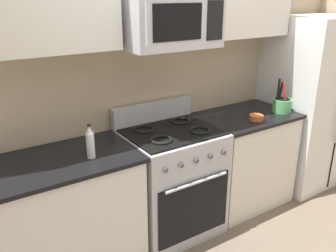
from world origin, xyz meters
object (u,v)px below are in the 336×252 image
(refrigerator, at_px, (309,103))
(bottle_vinegar, at_px, (90,142))
(microwave, at_px, (170,20))
(prep_bowl, at_px, (256,117))
(utensil_crock, at_px, (282,104))
(range_oven, at_px, (171,180))

(refrigerator, xyz_separation_m, bottle_vinegar, (-2.46, -0.07, 0.14))
(microwave, bearing_deg, prep_bowl, -13.34)
(bottle_vinegar, bearing_deg, utensil_crock, -0.94)
(range_oven, distance_m, bottle_vinegar, 0.91)
(range_oven, xyz_separation_m, prep_bowl, (0.79, -0.16, 0.46))
(microwave, xyz_separation_m, utensil_crock, (1.17, -0.15, -0.80))
(bottle_vinegar, bearing_deg, refrigerator, 1.73)
(microwave, relative_size, bottle_vinegar, 2.98)
(refrigerator, relative_size, bottle_vinegar, 7.26)
(microwave, relative_size, utensil_crock, 2.32)
(utensil_crock, bearing_deg, range_oven, 174.01)
(utensil_crock, xyz_separation_m, bottle_vinegar, (-1.89, 0.03, 0.04))
(microwave, bearing_deg, range_oven, -89.94)
(refrigerator, distance_m, microwave, 1.96)
(range_oven, relative_size, microwave, 1.51)
(range_oven, relative_size, prep_bowl, 8.60)
(refrigerator, relative_size, prep_bowl, 13.89)
(range_oven, relative_size, bottle_vinegar, 4.49)
(microwave, xyz_separation_m, prep_bowl, (0.79, -0.19, -0.85))
(range_oven, height_order, refrigerator, refrigerator)
(refrigerator, xyz_separation_m, microwave, (-1.74, 0.05, 0.90))
(refrigerator, bearing_deg, microwave, 178.50)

